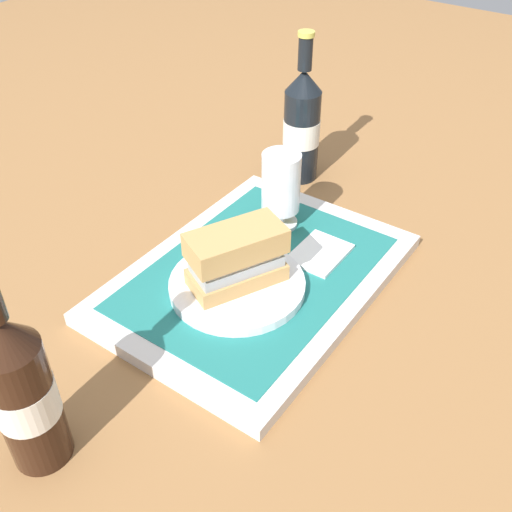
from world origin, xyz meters
name	(u,v)px	position (x,y,z in m)	size (l,w,h in m)	color
ground_plane	(256,283)	(0.00, 0.00, 0.00)	(3.00, 3.00, 0.00)	olive
tray	(256,277)	(0.00, 0.00, 0.01)	(0.44, 0.32, 0.02)	silver
placemat	(256,272)	(0.00, 0.00, 0.02)	(0.38, 0.27, 0.00)	#1E6B66
plate	(235,284)	(-0.05, 0.00, 0.03)	(0.19, 0.19, 0.01)	white
sandwich	(237,255)	(-0.04, 0.00, 0.08)	(0.14, 0.11, 0.08)	tan
beer_glass	(281,188)	(0.12, 0.04, 0.09)	(0.06, 0.06, 0.12)	silver
napkin_folded	(320,253)	(0.09, -0.06, 0.02)	(0.09, 0.07, 0.01)	white
beer_bottle	(302,125)	(0.29, 0.11, 0.10)	(0.07, 0.07, 0.27)	black
second_bottle	(22,390)	(-0.37, 0.03, 0.10)	(0.07, 0.07, 0.27)	black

